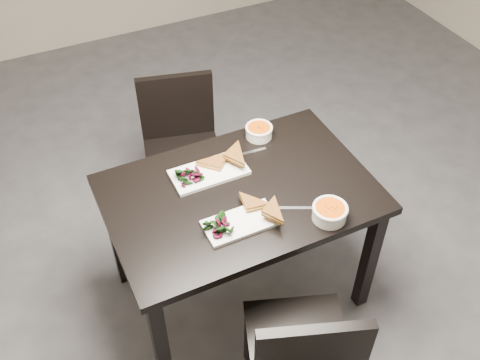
{
  "coord_description": "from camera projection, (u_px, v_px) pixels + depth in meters",
  "views": [
    {
      "loc": [
        -1.2,
        -2.03,
        2.52
      ],
      "look_at": [
        -0.44,
        -0.43,
        0.82
      ],
      "focal_mm": 41.59,
      "sensor_mm": 36.0,
      "label": 1
    }
  ],
  "objects": [
    {
      "name": "table",
      "position": [
        240.0,
        206.0,
        2.57
      ],
      "size": [
        1.2,
        0.8,
        0.75
      ],
      "color": "black",
      "rests_on": "ground"
    },
    {
      "name": "sandwich_far",
      "position": [
        223.0,
        164.0,
        2.56
      ],
      "size": [
        0.22,
        0.22,
        0.06
      ],
      "primitive_type": null,
      "rotation": [
        0.0,
        0.0,
        0.77
      ],
      "color": "#A25D22",
      "rests_on": "plate_far"
    },
    {
      "name": "soup_bowl_far",
      "position": [
        259.0,
        131.0,
        2.75
      ],
      "size": [
        0.14,
        0.14,
        0.06
      ],
      "color": "white",
      "rests_on": "table"
    },
    {
      "name": "plate_near",
      "position": [
        240.0,
        223.0,
        2.35
      ],
      "size": [
        0.31,
        0.16,
        0.02
      ],
      "primitive_type": "cube",
      "color": "white",
      "rests_on": "table"
    },
    {
      "name": "sandwich_near",
      "position": [
        253.0,
        210.0,
        2.36
      ],
      "size": [
        0.17,
        0.14,
        0.05
      ],
      "primitive_type": null,
      "rotation": [
        0.0,
        0.0,
        -0.13
      ],
      "color": "#A25D22",
      "rests_on": "plate_near"
    },
    {
      "name": "salad_far",
      "position": [
        188.0,
        174.0,
        2.52
      ],
      "size": [
        0.11,
        0.1,
        0.05
      ],
      "primitive_type": null,
      "color": "black",
      "rests_on": "plate_far"
    },
    {
      "name": "chair_far",
      "position": [
        181.0,
        141.0,
        3.16
      ],
      "size": [
        0.51,
        0.51,
        0.85
      ],
      "rotation": [
        0.0,
        0.0,
        -0.24
      ],
      "color": "black",
      "rests_on": "ground"
    },
    {
      "name": "ground",
      "position": [
        274.0,
        210.0,
        3.44
      ],
      "size": [
        5.0,
        5.0,
        0.0
      ],
      "primitive_type": "plane",
      "color": "#47474C",
      "rests_on": "ground"
    },
    {
      "name": "cutlery_far",
      "position": [
        249.0,
        153.0,
        2.69
      ],
      "size": [
        0.18,
        0.03,
        0.0
      ],
      "primitive_type": "cube",
      "rotation": [
        0.0,
        0.0,
        -0.09
      ],
      "color": "silver",
      "rests_on": "table"
    },
    {
      "name": "soup_bowl_near",
      "position": [
        330.0,
        212.0,
        2.36
      ],
      "size": [
        0.15,
        0.15,
        0.07
      ],
      "color": "white",
      "rests_on": "table"
    },
    {
      "name": "salad_near",
      "position": [
        219.0,
        226.0,
        2.3
      ],
      "size": [
        0.1,
        0.09,
        0.04
      ],
      "primitive_type": null,
      "color": "black",
      "rests_on": "plate_near"
    },
    {
      "name": "chair_near",
      "position": [
        303.0,
        353.0,
        2.22
      ],
      "size": [
        0.54,
        0.54,
        0.85
      ],
      "rotation": [
        0.0,
        0.0,
        -0.34
      ],
      "color": "black",
      "rests_on": "ground"
    },
    {
      "name": "cutlery_near",
      "position": [
        293.0,
        208.0,
        2.42
      ],
      "size": [
        0.17,
        0.09,
        0.0
      ],
      "primitive_type": "cube",
      "rotation": [
        0.0,
        0.0,
        -0.45
      ],
      "color": "silver",
      "rests_on": "table"
    },
    {
      "name": "plate_far",
      "position": [
        209.0,
        172.0,
        2.57
      ],
      "size": [
        0.35,
        0.18,
        0.02
      ],
      "primitive_type": "cube",
      "color": "white",
      "rests_on": "table"
    }
  ]
}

